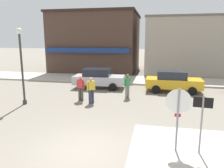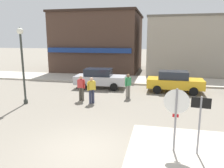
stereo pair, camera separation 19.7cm
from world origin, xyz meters
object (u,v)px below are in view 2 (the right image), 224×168
at_px(lamp_post, 22,55).
at_px(pedestrian_kerb_side, 128,85).
at_px(stop_sign, 176,112).
at_px(pedestrian_crossing_far, 81,87).
at_px(parked_car_nearest, 100,78).
at_px(one_way_sign, 200,120).
at_px(parked_car_second, 174,81).
at_px(pedestrian_crossing_near, 92,89).

height_order(lamp_post, pedestrian_kerb_side, lamp_post).
relative_size(stop_sign, pedestrian_crossing_far, 1.43).
relative_size(lamp_post, pedestrian_kerb_side, 2.82).
relative_size(lamp_post, pedestrian_crossing_far, 2.82).
xyz_separation_m(stop_sign, pedestrian_kerb_side, (-2.54, 6.91, -0.65)).
bearing_deg(lamp_post, parked_car_nearest, 57.60).
bearing_deg(pedestrian_kerb_side, one_way_sign, -64.70).
bearing_deg(parked_car_nearest, pedestrian_crossing_far, -92.52).
bearing_deg(pedestrian_kerb_side, lamp_post, -156.29).
bearing_deg(one_way_sign, stop_sign, 176.86).
height_order(parked_car_second, pedestrian_crossing_near, pedestrian_crossing_near).
relative_size(stop_sign, pedestrian_crossing_near, 1.43).
height_order(pedestrian_crossing_near, pedestrian_kerb_side, same).
distance_m(stop_sign, lamp_post, 9.59).
bearing_deg(parked_car_nearest, lamp_post, -122.40).
relative_size(stop_sign, parked_car_nearest, 0.57).
bearing_deg(one_way_sign, lamp_post, 154.65).
height_order(one_way_sign, parked_car_nearest, one_way_sign).
relative_size(parked_car_nearest, pedestrian_crossing_near, 2.52).
distance_m(parked_car_nearest, parked_car_second, 5.74).
relative_size(pedestrian_crossing_far, pedestrian_kerb_side, 1.00).
bearing_deg(pedestrian_crossing_near, pedestrian_kerb_side, 40.22).
bearing_deg(one_way_sign, pedestrian_kerb_side, 115.30).
bearing_deg(stop_sign, pedestrian_crossing_far, 133.43).
height_order(pedestrian_crossing_far, pedestrian_kerb_side, same).
bearing_deg(parked_car_nearest, parked_car_second, -1.80).
height_order(lamp_post, parked_car_second, lamp_post).
distance_m(stop_sign, one_way_sign, 0.77).
bearing_deg(lamp_post, pedestrian_crossing_far, 23.20).
bearing_deg(pedestrian_kerb_side, pedestrian_crossing_near, -139.78).
bearing_deg(parked_car_second, pedestrian_kerb_side, -142.51).
distance_m(one_way_sign, lamp_post, 10.30).
height_order(one_way_sign, pedestrian_kerb_side, one_way_sign).
relative_size(one_way_sign, pedestrian_crossing_near, 1.30).
relative_size(pedestrian_crossing_near, pedestrian_kerb_side, 1.00).
height_order(stop_sign, lamp_post, lamp_post).
distance_m(stop_sign, pedestrian_crossing_far, 7.80).
xyz_separation_m(parked_car_nearest, pedestrian_crossing_far, (-0.17, -3.82, 0.06)).
relative_size(one_way_sign, lamp_post, 0.46).
distance_m(one_way_sign, pedestrian_kerb_side, 7.70).
bearing_deg(pedestrian_crossing_far, parked_car_nearest, 87.48).
height_order(lamp_post, pedestrian_crossing_far, lamp_post).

